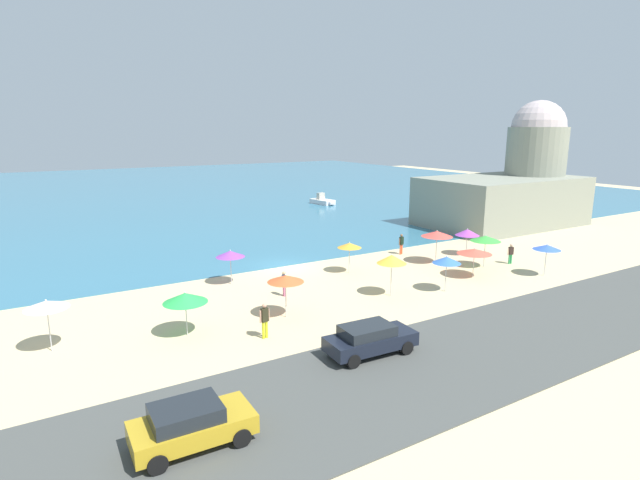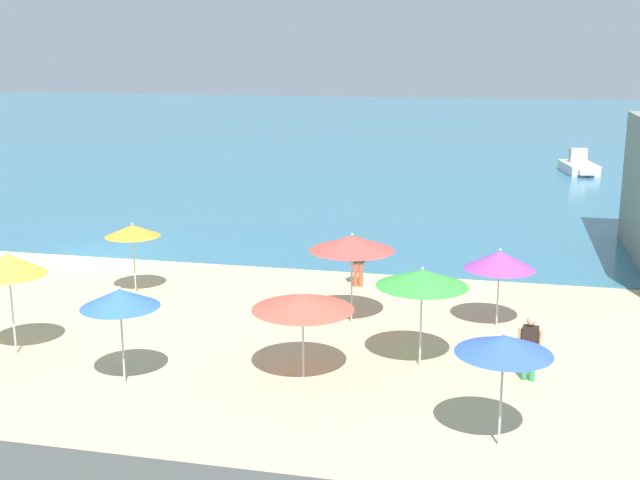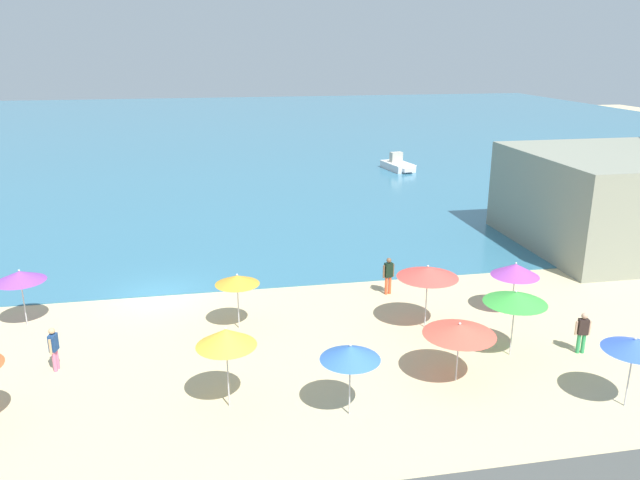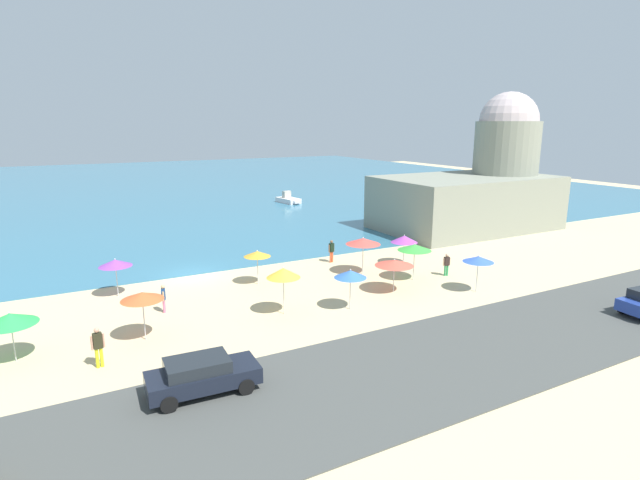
% 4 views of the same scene
% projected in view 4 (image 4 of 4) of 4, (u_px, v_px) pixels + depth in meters
% --- Properties ---
extents(ground_plane, '(160.00, 160.00, 0.00)m').
position_uv_depth(ground_plane, '(192.00, 275.00, 34.66)').
color(ground_plane, '#CFB98B').
extents(sea, '(150.00, 110.00, 0.05)m').
position_uv_depth(sea, '(107.00, 188.00, 81.79)').
color(sea, teal).
rests_on(sea, ground_plane).
extents(coastal_road, '(80.00, 8.00, 0.06)m').
position_uv_depth(coastal_road, '(310.00, 397.00, 19.22)').
color(coastal_road, '#464845').
rests_on(coastal_road, ground_plane).
extents(beach_umbrella_0, '(2.42, 2.42, 2.64)m').
position_uv_depth(beach_umbrella_0, '(363.00, 241.00, 34.53)').
color(beach_umbrella_0, '#B2B2B7').
rests_on(beach_umbrella_0, ground_plane).
extents(beach_umbrella_1, '(1.75, 1.75, 2.31)m').
position_uv_depth(beach_umbrella_1, '(257.00, 254.00, 32.34)').
color(beach_umbrella_1, '#B2B2B7').
rests_on(beach_umbrella_1, ground_plane).
extents(beach_umbrella_3, '(1.96, 1.96, 2.39)m').
position_uv_depth(beach_umbrella_3, '(115.00, 263.00, 30.03)').
color(beach_umbrella_3, '#B2B2B7').
rests_on(beach_umbrella_3, ground_plane).
extents(beach_umbrella_4, '(2.26, 2.26, 2.54)m').
position_uv_depth(beach_umbrella_4, '(415.00, 247.00, 33.19)').
color(beach_umbrella_4, '#B2B2B7').
rests_on(beach_umbrella_4, ground_plane).
extents(beach_umbrella_5, '(2.24, 2.24, 2.32)m').
position_uv_depth(beach_umbrella_5, '(10.00, 319.00, 21.73)').
color(beach_umbrella_5, '#B2B2B7').
rests_on(beach_umbrella_5, ground_plane).
extents(beach_umbrella_6, '(1.90, 1.90, 2.37)m').
position_uv_depth(beach_umbrella_6, '(478.00, 259.00, 30.88)').
color(beach_umbrella_6, '#B2B2B7').
rests_on(beach_umbrella_6, ground_plane).
extents(beach_umbrella_7, '(1.87, 1.87, 2.72)m').
position_uv_depth(beach_umbrella_7, '(283.00, 273.00, 27.14)').
color(beach_umbrella_7, '#B2B2B7').
rests_on(beach_umbrella_7, ground_plane).
extents(beach_umbrella_8, '(2.43, 2.43, 2.13)m').
position_uv_depth(beach_umbrella_8, '(394.00, 263.00, 30.91)').
color(beach_umbrella_8, '#B2B2B7').
rests_on(beach_umbrella_8, ground_plane).
extents(beach_umbrella_9, '(1.83, 1.83, 2.38)m').
position_uv_depth(beach_umbrella_9, '(350.00, 274.00, 27.90)').
color(beach_umbrella_9, '#B2B2B7').
rests_on(beach_umbrella_9, ground_plane).
extents(beach_umbrella_10, '(2.03, 2.03, 2.51)m').
position_uv_depth(beach_umbrella_10, '(142.00, 296.00, 23.87)').
color(beach_umbrella_10, '#B2B2B7').
rests_on(beach_umbrella_10, ground_plane).
extents(beach_umbrella_11, '(1.99, 1.99, 2.26)m').
position_uv_depth(beach_umbrella_11, '(404.00, 239.00, 37.07)').
color(beach_umbrella_11, '#B2B2B7').
rests_on(beach_umbrella_11, ground_plane).
extents(bather_0, '(0.57, 0.27, 1.83)m').
position_uv_depth(bather_0, '(98.00, 345.00, 21.39)').
color(bather_0, yellow).
rests_on(bather_0, ground_plane).
extents(bather_1, '(0.56, 0.29, 1.73)m').
position_uv_depth(bather_1, '(331.00, 250.00, 37.75)').
color(bather_1, '#DE5630').
rests_on(bather_1, ground_plane).
extents(bather_2, '(0.29, 0.56, 1.60)m').
position_uv_depth(bather_2, '(164.00, 297.00, 27.73)').
color(bather_2, '#D7698E').
rests_on(bather_2, ground_plane).
extents(bather_3, '(0.56, 0.28, 1.59)m').
position_uv_depth(bather_3, '(447.00, 263.00, 34.42)').
color(bather_3, '#2E9252').
rests_on(bather_3, ground_plane).
extents(parked_car_1, '(4.35, 2.03, 1.44)m').
position_uv_depth(parked_car_1, '(202.00, 375.00, 19.28)').
color(parked_car_1, black).
rests_on(parked_car_1, coastal_road).
extents(skiff_nearshore, '(2.44, 4.19, 1.53)m').
position_uv_depth(skiff_nearshore, '(288.00, 200.00, 66.06)').
color(skiff_nearshore, silver).
rests_on(skiff_nearshore, sea).
extents(harbor_fortress, '(17.31, 10.35, 13.43)m').
position_uv_depth(harbor_fortress, '(482.00, 184.00, 50.31)').
color(harbor_fortress, gray).
rests_on(harbor_fortress, ground_plane).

